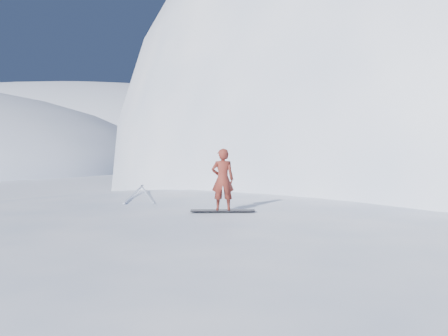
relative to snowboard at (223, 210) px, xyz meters
name	(u,v)px	position (x,y,z in m)	size (l,w,h in m)	color
ground	(186,307)	(-0.93, -0.72, -2.41)	(400.00, 400.00, 0.00)	white
near_ridge	(228,276)	(0.07, 2.28, -2.41)	(36.00, 28.00, 4.80)	white
peak_shoulder	(373,206)	(9.07, 19.28, -2.41)	(28.00, 24.00, 18.00)	white
far_ridge_c	(75,157)	(-40.93, 109.28, -2.41)	(140.00, 90.00, 36.00)	white
wind_bumps	(175,283)	(-1.49, 1.40, -2.41)	(16.00, 14.40, 1.00)	white
snowboard	(223,210)	(0.00, 0.00, 0.00)	(1.72, 0.32, 0.03)	black
snowboarder	(223,179)	(0.00, 0.00, 0.84)	(0.60, 0.39, 1.65)	maroon
board_tracks	(141,192)	(-3.13, 4.43, 0.01)	(1.60, 5.98, 0.04)	silver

